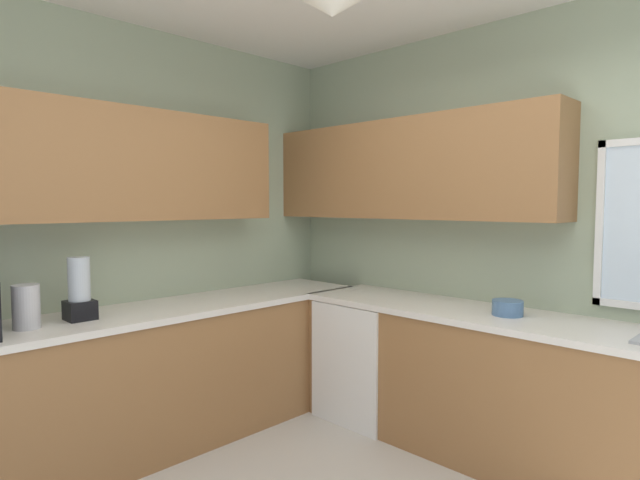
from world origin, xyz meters
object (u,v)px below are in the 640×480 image
(dishwasher, at_px, (370,358))
(bowl, at_px, (508,308))
(blender_appliance, at_px, (79,292))
(kettle, at_px, (26,307))

(dishwasher, xyz_separation_m, bowl, (1.02, 0.03, 0.52))
(dishwasher, height_order, blender_appliance, blender_appliance)
(blender_appliance, bearing_deg, kettle, -85.95)
(kettle, distance_m, bowl, 2.69)
(dishwasher, bearing_deg, bowl, 1.68)
(dishwasher, xyz_separation_m, kettle, (-0.64, -2.08, 0.59))
(bowl, relative_size, blender_appliance, 0.49)
(dishwasher, distance_m, kettle, 2.25)
(dishwasher, relative_size, blender_appliance, 2.36)
(dishwasher, height_order, kettle, kettle)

